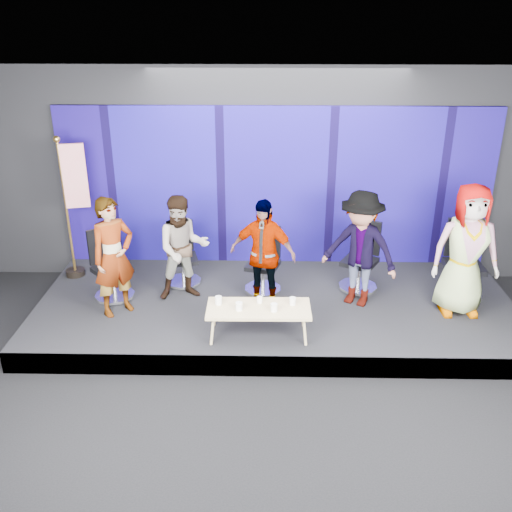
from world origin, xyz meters
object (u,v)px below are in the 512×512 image
object	(u,v)px
mug_d	(274,307)
coffee_table	(259,310)
chair_c	(264,270)
panelist_d	(360,249)
chair_d	(360,267)
panelist_b	(183,248)
mug_a	(218,300)
mug_b	(239,306)
mug_e	(293,301)
panelist_e	(466,250)
chair_a	(111,275)
panelist_a	(114,257)
chair_b	(183,263)
mug_c	(260,300)
flag_stand	(74,204)
chair_e	(462,272)
panelist_c	(263,254)

from	to	relation	value
mug_d	coffee_table	bearing A→B (deg)	155.33
chair_c	panelist_d	size ratio (longest dim) A/B	0.59
chair_d	coffee_table	bearing A→B (deg)	-107.92
panelist_b	mug_a	bearing A→B (deg)	-73.43
mug_b	mug_e	bearing A→B (deg)	12.85
panelist_e	mug_d	distance (m)	2.79
chair_a	panelist_d	bearing A→B (deg)	-44.85
chair_a	panelist_a	distance (m)	0.71
chair_a	panelist_b	bearing A→B (deg)	-42.42
chair_b	mug_c	distance (m)	1.88
mug_c	flag_stand	distance (m)	3.42
chair_e	panelist_e	distance (m)	0.75
panelist_b	chair_c	bearing A→B (deg)	-1.87
chair_b	panelist_b	size ratio (longest dim) A/B	0.62
panelist_b	coffee_table	distance (m)	1.60
chair_d	mug_e	bearing A→B (deg)	-100.03
mug_c	chair_d	bearing A→B (deg)	40.40
mug_a	chair_d	bearing A→B (deg)	33.13
chair_d	panelist_d	distance (m)	0.71
panelist_e	chair_a	bearing A→B (deg)	176.90
panelist_d	mug_e	bearing A→B (deg)	-109.92
chair_d	mug_a	bearing A→B (deg)	-117.75
panelist_c	flag_stand	distance (m)	3.11
panelist_b	mug_d	bearing A→B (deg)	-55.61
mug_b	flag_stand	size ratio (longest dim) A/B	0.05
panelist_b	panelist_a	bearing A→B (deg)	-166.38
chair_d	mug_d	size ratio (longest dim) A/B	9.99
chair_b	chair_c	distance (m)	1.29
panelist_e	mug_d	world-z (taller)	panelist_e
chair_a	mug_d	bearing A→B (deg)	-68.45
chair_e	panelist_c	bearing A→B (deg)	-172.01
panelist_c	mug_b	size ratio (longest dim) A/B	15.21
panelist_c	mug_c	distance (m)	0.78
coffee_table	mug_c	size ratio (longest dim) A/B	16.05
flag_stand	chair_d	bearing A→B (deg)	-18.98
panelist_d	chair_e	world-z (taller)	panelist_d
panelist_a	mug_d	xyz separation A→B (m)	(2.20, -0.69, -0.38)
mug_c	flag_stand	bearing A→B (deg)	150.29
panelist_a	panelist_e	distance (m)	4.83
chair_a	panelist_e	size ratio (longest dim) A/B	0.56
panelist_e	coffee_table	xyz separation A→B (m)	(-2.83, -0.72, -0.56)
panelist_d	chair_c	bearing A→B (deg)	-166.69
panelist_c	mug_b	world-z (taller)	panelist_c
chair_b	panelist_e	distance (m)	4.17
coffee_table	mug_e	bearing A→B (deg)	11.47
mug_e	panelist_b	bearing A→B (deg)	147.97
flag_stand	panelist_a	bearing A→B (deg)	-67.65
chair_d	mug_d	world-z (taller)	chair_d
mug_a	mug_d	bearing A→B (deg)	-13.38
chair_b	mug_e	xyz separation A→B (m)	(1.66, -1.47, 0.14)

